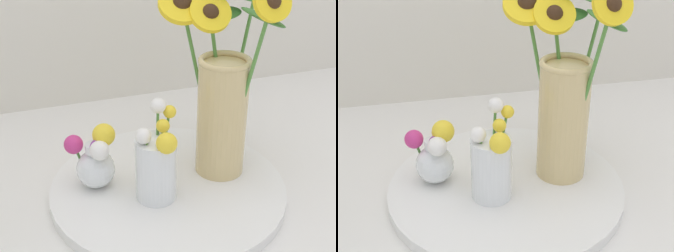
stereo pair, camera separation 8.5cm
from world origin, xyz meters
The scene contains 5 objects.
ground_plane centered at (0.00, 0.00, 0.00)m, with size 6.00×6.00×0.00m, color silver.
serving_tray centered at (-0.02, 0.04, 0.01)m, with size 0.45×0.45×0.02m.
mason_jar_sunflowers centered at (0.10, 0.06, 0.19)m, with size 0.26×0.21×0.40m.
vase_small_center centered at (-0.05, 0.01, 0.09)m, with size 0.09×0.10×0.18m.
vase_bulb_right centered at (-0.15, 0.08, 0.08)m, with size 0.09×0.08×0.13m.
Camera 1 is at (-0.27, -0.67, 0.55)m, focal length 50.00 mm.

